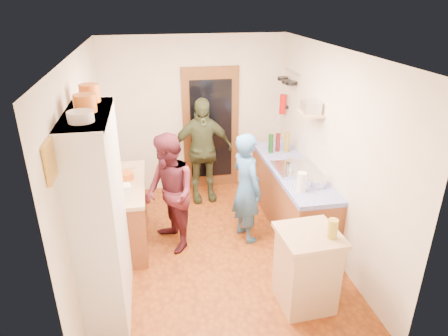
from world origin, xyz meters
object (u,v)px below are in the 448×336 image
object	(u,v)px
person_hob	(249,188)
hutch_body	(101,219)
person_back	(203,151)
person_left	(170,192)
right_counter_base	(291,197)
island_base	(306,271)

from	to	relation	value
person_hob	hutch_body	bearing A→B (deg)	100.66
hutch_body	person_hob	world-z (taller)	hutch_body
hutch_body	person_back	bearing A→B (deg)	59.71
person_hob	person_back	distance (m)	1.35
person_left	person_back	size ratio (longest dim) A/B	0.93
right_counter_base	island_base	distance (m)	1.71
hutch_body	island_base	bearing A→B (deg)	-9.80
island_base	person_left	size ratio (longest dim) A/B	0.54
person_hob	person_left	world-z (taller)	person_left
hutch_body	island_base	size ratio (longest dim) A/B	2.56
hutch_body	right_counter_base	distance (m)	2.90
right_counter_base	person_hob	distance (m)	0.83
right_counter_base	island_base	size ratio (longest dim) A/B	2.56
island_base	person_back	world-z (taller)	person_back
person_hob	person_back	world-z (taller)	person_back
right_counter_base	person_back	size ratio (longest dim) A/B	1.28
person_back	hutch_body	bearing A→B (deg)	-123.88
hutch_body	person_hob	size ratio (longest dim) A/B	1.42
person_left	hutch_body	bearing A→B (deg)	-53.94
right_counter_base	person_hob	bearing A→B (deg)	-158.61
hutch_body	person_hob	distance (m)	2.10
hutch_body	right_counter_base	world-z (taller)	hutch_body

